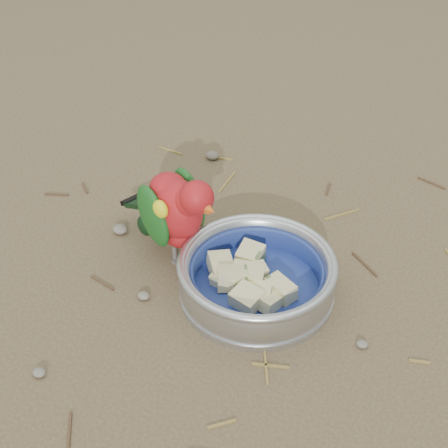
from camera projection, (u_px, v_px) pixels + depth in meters
The scene contains 6 objects.
ground at pixel (260, 324), 0.92m from camera, with size 60.00×60.00×0.00m, color brown.
food_bowl at pixel (256, 290), 0.96m from camera, with size 0.22×0.22×0.02m, color #B2B2BA.
bowl_wall at pixel (257, 274), 0.94m from camera, with size 0.22×0.22×0.04m, color #B2B2BA, non-canonical shape.
fruit_wedges at pixel (257, 278), 0.94m from camera, with size 0.13×0.13×0.03m, color beige, non-canonical shape.
lory_parrot at pixel (177, 216), 0.98m from camera, with size 0.09×0.19×0.15m, color #A8151A, non-canonical shape.
ground_debris at pixel (251, 283), 0.98m from camera, with size 0.90×0.80×0.01m, color olive, non-canonical shape.
Camera 1 is at (0.31, -0.56, 0.67)m, focal length 55.00 mm.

